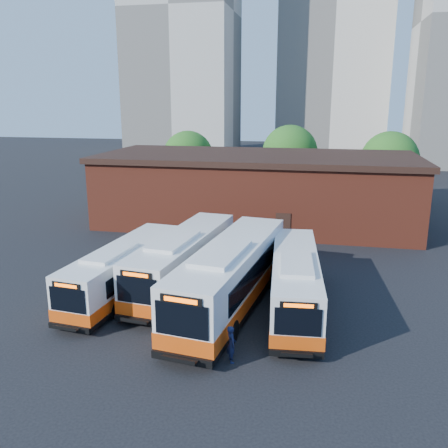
% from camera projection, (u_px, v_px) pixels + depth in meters
% --- Properties ---
extents(ground, '(220.00, 220.00, 0.00)m').
position_uv_depth(ground, '(205.00, 311.00, 25.84)').
color(ground, black).
extents(bus_west, '(3.46, 11.48, 3.09)m').
position_uv_depth(bus_west, '(124.00, 271.00, 27.89)').
color(bus_west, silver).
rests_on(bus_west, ground).
extents(bus_midwest, '(3.94, 12.76, 3.43)m').
position_uv_depth(bus_midwest, '(184.00, 262.00, 29.07)').
color(bus_midwest, silver).
rests_on(bus_midwest, ground).
extents(bus_mideast, '(4.57, 14.06, 3.77)m').
position_uv_depth(bus_mideast, '(231.00, 278.00, 25.97)').
color(bus_mideast, silver).
rests_on(bus_mideast, ground).
extents(bus_east, '(3.35, 11.90, 3.20)m').
position_uv_depth(bus_east, '(295.00, 284.00, 25.89)').
color(bus_east, silver).
rests_on(bus_east, ground).
extents(transit_worker, '(0.62, 0.73, 1.70)m').
position_uv_depth(transit_worker, '(231.00, 344.00, 20.69)').
color(transit_worker, '#131937').
rests_on(transit_worker, ground).
extents(depot_building, '(28.60, 12.60, 6.40)m').
position_uv_depth(depot_building, '(257.00, 188.00, 43.96)').
color(depot_building, maroon).
rests_on(depot_building, ground).
extents(tree_west, '(6.00, 6.00, 7.65)m').
position_uv_depth(tree_west, '(188.00, 156.00, 56.93)').
color(tree_west, '#382314').
rests_on(tree_west, ground).
extents(tree_mid, '(6.56, 6.56, 8.36)m').
position_uv_depth(tree_mid, '(290.00, 153.00, 56.36)').
color(tree_mid, '#382314').
rests_on(tree_mid, ground).
extents(tree_east, '(6.24, 6.24, 7.96)m').
position_uv_depth(tree_east, '(390.00, 160.00, 51.43)').
color(tree_east, '#382314').
rests_on(tree_east, ground).
extents(tower_left, '(20.00, 18.00, 56.20)m').
position_uv_depth(tower_left, '(183.00, 11.00, 91.29)').
color(tower_left, '#B6B2A7').
rests_on(tower_left, ground).
extents(tower_center, '(22.00, 20.00, 61.20)m').
position_uv_depth(tower_center, '(336.00, 5.00, 98.22)').
color(tower_center, beige).
rests_on(tower_center, ground).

